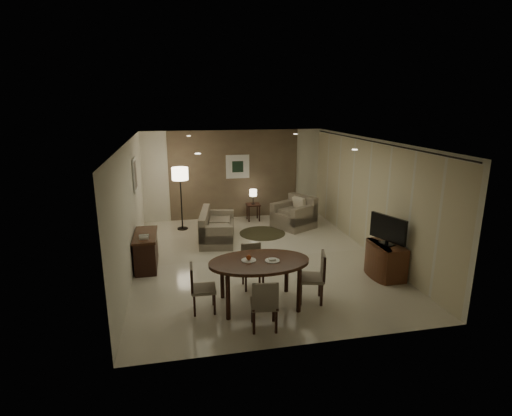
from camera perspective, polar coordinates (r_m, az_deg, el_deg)
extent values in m
cube|color=beige|center=(9.36, 0.25, -7.13)|extent=(5.50, 7.00, 0.00)
cube|color=white|center=(8.71, 0.27, 9.56)|extent=(5.50, 7.00, 0.00)
cube|color=brown|center=(12.31, -3.11, 4.79)|extent=(5.50, 0.00, 2.70)
cube|color=silver|center=(8.81, -17.52, -0.01)|extent=(0.00, 7.00, 2.70)
cube|color=silver|center=(9.87, 16.09, 1.66)|extent=(0.00, 7.00, 2.70)
cube|color=brown|center=(12.30, -3.10, 4.78)|extent=(3.96, 0.03, 2.70)
cylinder|color=black|center=(9.63, 16.27, 9.13)|extent=(0.03, 6.80, 0.03)
cube|color=silver|center=(12.25, -2.64, 5.93)|extent=(0.72, 0.03, 0.72)
cube|color=black|center=(12.23, -2.62, 5.92)|extent=(0.34, 0.01, 0.34)
cube|color=silver|center=(9.87, -16.93, 4.57)|extent=(0.03, 0.60, 0.80)
cube|color=gray|center=(9.87, -16.84, 4.58)|extent=(0.01, 0.46, 0.64)
cylinder|color=white|center=(6.75, -8.31, 7.69)|extent=(0.10, 0.10, 0.01)
cylinder|color=white|center=(7.46, 13.91, 8.09)|extent=(0.10, 0.10, 0.01)
cylinder|color=white|center=(10.33, -9.59, 10.12)|extent=(0.10, 0.10, 0.01)
cylinder|color=white|center=(10.80, 5.66, 10.46)|extent=(0.10, 0.10, 0.01)
cylinder|color=white|center=(7.02, -1.05, -7.47)|extent=(0.26, 0.26, 0.02)
cylinder|color=white|center=(7.01, 2.34, -7.52)|extent=(0.26, 0.26, 0.02)
sphere|color=#B93E15|center=(7.00, -1.06, -7.07)|extent=(0.09, 0.09, 0.09)
cube|color=white|center=(7.00, 2.34, -7.35)|extent=(0.12, 0.08, 0.03)
cylinder|color=#3F3A23|center=(11.03, 0.91, -3.61)|extent=(1.26, 1.26, 0.01)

